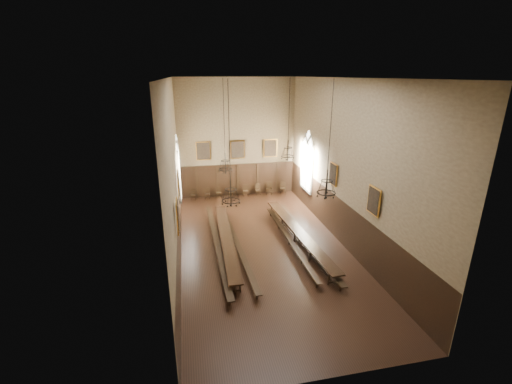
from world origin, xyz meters
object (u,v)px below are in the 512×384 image
object	(u,v)px
bench_left_outer	(217,244)
chandelier_front_left	(231,193)
table_left	(226,242)
chandelier_back_left	(225,163)
chair_1	(207,196)
chair_0	(194,197)
chandelier_front_right	(326,186)
bench_left_inner	(237,245)
chair_7	(283,190)
bench_right_outer	(306,239)
chair_6	(269,191)
bench_right_inner	(289,240)
chandelier_back_right	(288,151)
chair_5	(258,192)
table_right	(298,236)
chair_2	(219,194)
chair_4	(246,193)
chair_3	(232,194)

from	to	relation	value
bench_left_outer	chandelier_front_left	bearing A→B (deg)	-80.65
table_left	chandelier_front_left	world-z (taller)	chandelier_front_left
chandelier_back_left	chandelier_front_left	size ratio (longest dim) A/B	0.99
chair_1	chandelier_front_left	world-z (taller)	chandelier_front_left
chair_0	chandelier_front_right	xyz separation A→B (m)	(5.84, -11.37, 4.09)
table_left	chair_0	xyz separation A→B (m)	(-1.53, 8.28, -0.10)
bench_left_inner	chair_7	xyz separation A→B (m)	(5.05, 8.49, 0.02)
bench_right_outer	chair_0	size ratio (longest dim) A/B	11.75
chair_6	chandelier_back_left	distance (m)	8.46
bench_right_inner	chair_6	size ratio (longest dim) A/B	9.14
bench_right_outer	chandelier_front_right	size ratio (longest dim) A/B	1.96
chair_7	chandelier_back_right	distance (m)	7.98
chandelier_back_left	bench_right_inner	bearing A→B (deg)	-37.24
table_left	chair_1	xyz separation A→B (m)	(-0.47, 8.29, -0.10)
bench_right_inner	chair_5	bearing A→B (deg)	89.74
chandelier_back_left	table_right	bearing A→B (deg)	-30.88
chair_2	chair_0	bearing A→B (deg)	-178.01
bench_right_inner	chair_0	world-z (taller)	chair_0
chair_0	chair_4	world-z (taller)	chair_4
bench_right_inner	chair_5	distance (m)	8.68
chair_0	chair_3	xyz separation A→B (m)	(2.96, 0.01, 0.01)
bench_left_outer	chair_7	bearing A→B (deg)	53.37
table_right	chandelier_back_left	size ratio (longest dim) A/B	1.85
chair_2	chair_5	world-z (taller)	chair_2
bench_left_inner	chair_0	world-z (taller)	chair_0
bench_right_inner	bench_left_outer	bearing A→B (deg)	175.89
chair_1	chair_3	xyz separation A→B (m)	(1.90, 0.00, 0.01)
chair_6	chandelier_back_left	bearing A→B (deg)	-106.85
chair_1	chair_4	world-z (taller)	chair_4
chandelier_front_left	chandelier_front_right	distance (m)	4.37
bench_left_outer	chair_3	size ratio (longest dim) A/B	11.99
table_left	chair_7	distance (m)	9.98
chair_2	chandelier_front_left	world-z (taller)	chandelier_front_left
bench_left_outer	bench_left_inner	bearing A→B (deg)	-12.43
table_right	chair_2	world-z (taller)	chair_2
table_left	chair_2	bearing A→B (deg)	87.10
table_left	chair_4	xyz separation A→B (m)	(2.54, 8.26, -0.09)
bench_right_outer	chair_6	distance (m)	8.64
bench_left_inner	bench_right_outer	distance (m)	3.96
chair_1	chair_2	xyz separation A→B (m)	(0.89, 0.09, 0.00)
chair_1	chair_2	bearing A→B (deg)	12.46
chair_3	chandelier_back_right	world-z (taller)	chandelier_back_right
table_left	chair_4	distance (m)	8.64
bench_left_outer	chair_0	xyz separation A→B (m)	(-1.00, 8.27, -0.05)
chair_0	chair_7	xyz separation A→B (m)	(7.13, -0.02, 0.04)
chair_3	chandelier_back_left	bearing A→B (deg)	-97.09
table_right	bench_right_outer	bearing A→B (deg)	-26.99
chair_0	chandelier_front_right	world-z (taller)	chandelier_front_right
table_right	bench_right_outer	xyz separation A→B (m)	(0.40, -0.20, -0.08)
chair_3	chair_0	bearing A→B (deg)	-176.56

